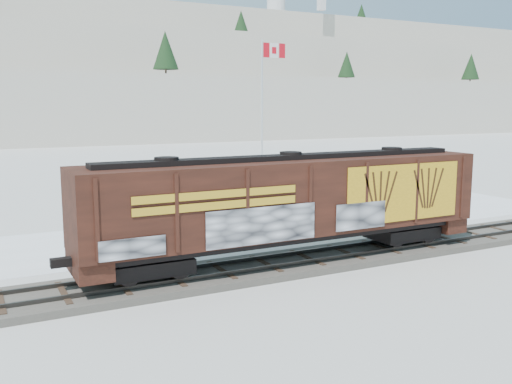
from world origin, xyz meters
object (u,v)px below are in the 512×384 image
car_white (196,224)px  car_dark (364,209)px  hopper_railcar (290,200)px  flagpole (263,142)px  car_silver (219,225)px

car_white → car_dark: (10.30, -0.36, -0.04)m
hopper_railcar → car_white: hopper_railcar is taller
flagpole → car_white: flagpole is taller
hopper_railcar → car_white: bearing=104.6°
flagpole → car_silver: 12.67m
hopper_railcar → flagpole: 17.19m
car_silver → car_white: 1.16m
hopper_railcar → car_dark: bearing=35.2°
flagpole → car_white: (-8.73, -9.19, -3.34)m
car_white → car_dark: 10.30m
car_white → hopper_railcar: bearing=177.4°
flagpole → car_silver: flagpole is taller
hopper_railcar → flagpole: size_ratio=1.58×
car_white → car_dark: bearing=-109.2°
car_silver → car_white: car_white is taller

